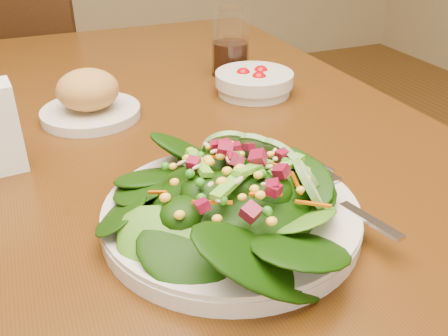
{
  "coord_description": "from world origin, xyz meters",
  "views": [
    {
      "loc": [
        -0.15,
        -0.66,
        1.08
      ],
      "look_at": [
        0.03,
        -0.22,
        0.81
      ],
      "focal_mm": 40.0,
      "sensor_mm": 36.0,
      "label": 1
    }
  ],
  "objects": [
    {
      "name": "dining_table",
      "position": [
        0.0,
        0.0,
        0.65
      ],
      "size": [
        0.9,
        1.4,
        0.75
      ],
      "color": "#44260B",
      "rests_on": "ground_plane"
    },
    {
      "name": "chair_far",
      "position": [
        -0.14,
        1.0,
        0.49
      ],
      "size": [
        0.56,
        0.56,
        0.93
      ],
      "rotation": [
        0.0,
        0.0,
        2.75
      ],
      "color": "black",
      "rests_on": "ground_plane"
    },
    {
      "name": "salad_plate",
      "position": [
        0.04,
        -0.24,
        0.78
      ],
      "size": [
        0.29,
        0.29,
        0.08
      ],
      "rotation": [
        0.0,
        0.0,
        0.11
      ],
      "color": "silver",
      "rests_on": "dining_table"
    },
    {
      "name": "bread_plate",
      "position": [
        -0.06,
        0.12,
        0.78
      ],
      "size": [
        0.16,
        0.16,
        0.08
      ],
      "color": "silver",
      "rests_on": "dining_table"
    },
    {
      "name": "tomato_bowl",
      "position": [
        0.23,
        0.12,
        0.77
      ],
      "size": [
        0.14,
        0.14,
        0.05
      ],
      "color": "silver",
      "rests_on": "dining_table"
    },
    {
      "name": "drinking_glass",
      "position": [
        0.23,
        0.24,
        0.81
      ],
      "size": [
        0.07,
        0.07,
        0.13
      ],
      "color": "silver",
      "rests_on": "dining_table"
    }
  ]
}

